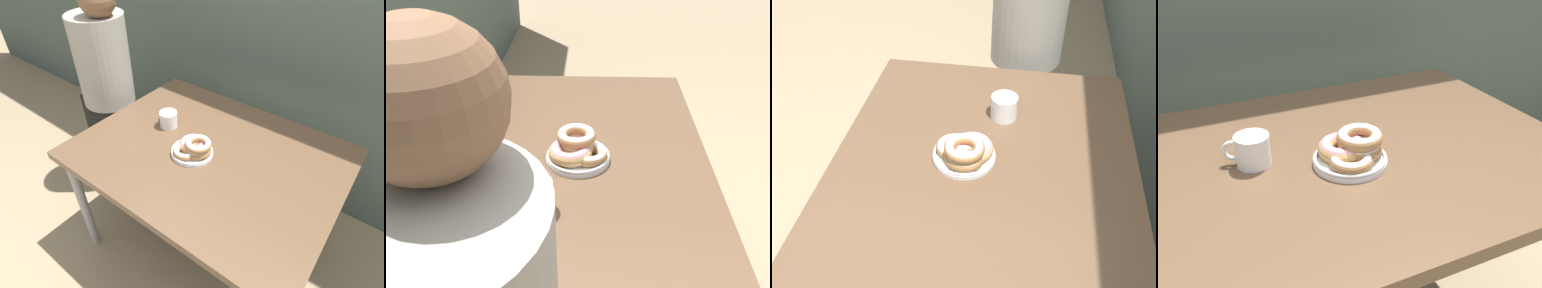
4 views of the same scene
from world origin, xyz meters
The scene contains 3 objects.
dining_table centered at (0.00, 0.32, 0.70)m, with size 1.25×0.98×0.77m.
donut_plate centered at (-0.05, 0.26, 0.81)m, with size 0.21×0.22×0.09m.
coffee_mug centered at (-0.29, 0.36, 0.82)m, with size 0.13×0.09×0.09m.
Camera 4 is at (-0.47, -0.65, 1.38)m, focal length 40.00 mm.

